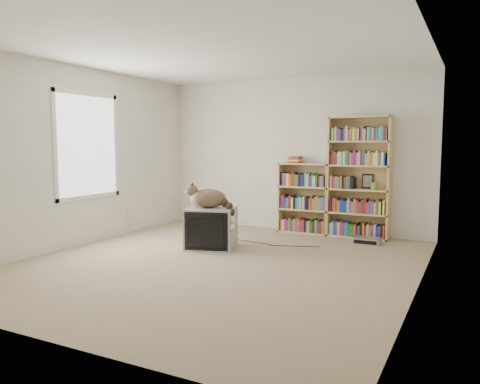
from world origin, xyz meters
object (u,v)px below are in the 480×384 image
at_px(bookcase_tall, 359,181).
at_px(dvd_player, 367,241).
at_px(crt_tv, 211,228).
at_px(cat, 212,201).
at_px(bookcase_short, 305,201).

height_order(bookcase_tall, dvd_player, bookcase_tall).
relative_size(crt_tv, cat, 0.98).
xyz_separation_m(crt_tv, bookcase_short, (0.77, 1.65, 0.24)).
distance_m(bookcase_short, dvd_player, 1.26).
bearing_deg(dvd_player, cat, -145.88).
xyz_separation_m(bookcase_tall, dvd_player, (0.23, -0.41, -0.83)).
height_order(crt_tv, bookcase_short, bookcase_short).
bearing_deg(dvd_player, crt_tv, -146.81).
bearing_deg(cat, dvd_player, 7.39).
distance_m(cat, dvd_player, 2.31).
distance_m(crt_tv, dvd_player, 2.25).
height_order(cat, bookcase_short, bookcase_short).
relative_size(bookcase_tall, bookcase_short, 1.64).
bearing_deg(bookcase_short, crt_tv, -115.02).
relative_size(crt_tv, bookcase_short, 0.69).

